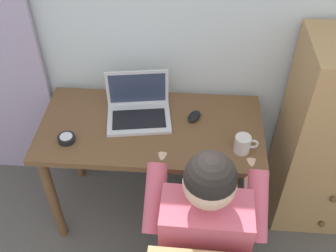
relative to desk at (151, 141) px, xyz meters
The scene contains 8 objects.
wall_back 0.80m from the desk, 48.58° to the left, with size 4.80×0.05×2.50m, color silver.
desk is the anchor object (origin of this frame).
dresser 1.03m from the desk, ahead, with size 0.57×0.47×1.23m.
person_seated 0.60m from the desk, 60.91° to the right, with size 0.54×0.59×1.19m.
laptop 0.20m from the desk, 132.23° to the left, with size 0.37×0.30×0.24m.
computer_mouse 0.27m from the desk, 18.57° to the left, with size 0.06×0.10×0.03m, color black.
desk_clock 0.46m from the desk, 161.51° to the right, with size 0.09×0.09×0.03m.
coffee_mug 0.52m from the desk, 17.28° to the right, with size 0.12×0.08×0.09m.
Camera 1 is at (-0.12, 0.27, 2.21)m, focal length 43.03 mm.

